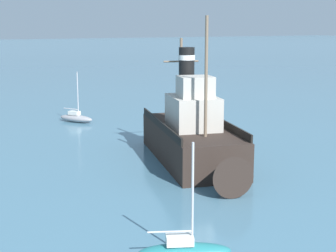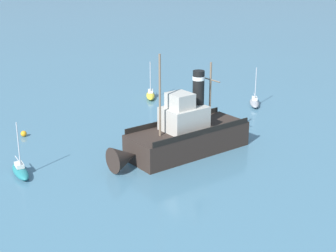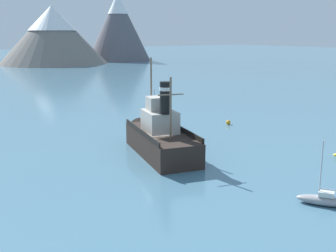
# 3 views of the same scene
# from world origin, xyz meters

# --- Properties ---
(ground_plane) EXTENTS (600.00, 600.00, 0.00)m
(ground_plane) POSITION_xyz_m (0.00, 0.00, 0.00)
(ground_plane) COLOR #477289
(old_tugboat) EXTENTS (7.26, 14.79, 9.90)m
(old_tugboat) POSITION_xyz_m (1.20, 1.24, 1.83)
(old_tugboat) COLOR #2D231E
(old_tugboat) RESTS_ON ground
(sailboat_grey) EXTENTS (3.00, 3.78, 4.90)m
(sailboat_grey) POSITION_xyz_m (3.63, -16.98, 0.43)
(sailboat_grey) COLOR gray
(sailboat_grey) RESTS_ON ground
(sailboat_teal) EXTENTS (3.93, 2.50, 4.90)m
(sailboat_teal) POSITION_xyz_m (9.17, 13.96, 0.43)
(sailboat_teal) COLOR #23757A
(sailboat_teal) RESTS_ON ground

